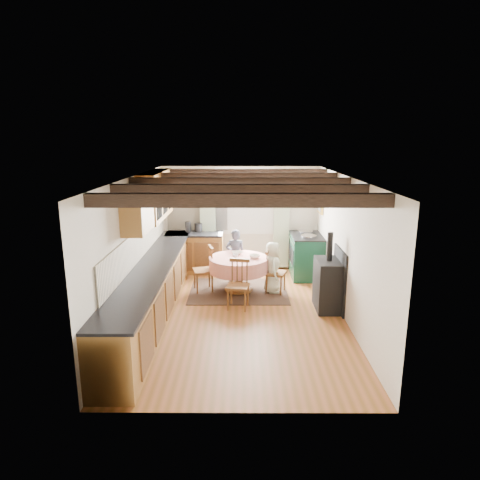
{
  "coord_description": "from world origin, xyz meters",
  "views": [
    {
      "loc": [
        0.03,
        -6.91,
        3.02
      ],
      "look_at": [
        0.0,
        0.8,
        1.15
      ],
      "focal_mm": 31.52,
      "sensor_mm": 36.0,
      "label": 1
    }
  ],
  "objects_px": {
    "chair_right": "(276,271)",
    "aga_range": "(306,255)",
    "dining_table": "(239,274)",
    "cup": "(235,257)",
    "child_far": "(235,256)",
    "chair_left": "(203,269)",
    "child_right": "(272,267)",
    "chair_near": "(238,285)",
    "cast_iron_stove": "(329,271)"
  },
  "relations": [
    {
      "from": "dining_table",
      "to": "chair_near",
      "type": "bearing_deg",
      "value": -90.2
    },
    {
      "from": "chair_left",
      "to": "aga_range",
      "type": "height_order",
      "value": "aga_range"
    },
    {
      "from": "chair_left",
      "to": "cup",
      "type": "bearing_deg",
      "value": 61.96
    },
    {
      "from": "chair_right",
      "to": "child_far",
      "type": "distance_m",
      "value": 1.06
    },
    {
      "from": "child_far",
      "to": "dining_table",
      "type": "bearing_deg",
      "value": 102.56
    },
    {
      "from": "chair_near",
      "to": "cast_iron_stove",
      "type": "bearing_deg",
      "value": 9.5
    },
    {
      "from": "cup",
      "to": "chair_near",
      "type": "bearing_deg",
      "value": -85.42
    },
    {
      "from": "chair_left",
      "to": "aga_range",
      "type": "distance_m",
      "value": 2.41
    },
    {
      "from": "chair_right",
      "to": "child_far",
      "type": "height_order",
      "value": "child_far"
    },
    {
      "from": "chair_left",
      "to": "chair_right",
      "type": "relative_size",
      "value": 1.05
    },
    {
      "from": "chair_near",
      "to": "cup",
      "type": "xyz_separation_m",
      "value": [
        -0.06,
        0.74,
        0.31
      ]
    },
    {
      "from": "dining_table",
      "to": "chair_left",
      "type": "xyz_separation_m",
      "value": [
        -0.71,
        0.02,
        0.11
      ]
    },
    {
      "from": "chair_right",
      "to": "aga_range",
      "type": "relative_size",
      "value": 0.84
    },
    {
      "from": "chair_left",
      "to": "chair_right",
      "type": "bearing_deg",
      "value": 71.7
    },
    {
      "from": "aga_range",
      "to": "cast_iron_stove",
      "type": "bearing_deg",
      "value": -86.63
    },
    {
      "from": "chair_right",
      "to": "child_far",
      "type": "relative_size",
      "value": 0.77
    },
    {
      "from": "child_right",
      "to": "chair_left",
      "type": "bearing_deg",
      "value": 85.75
    },
    {
      "from": "chair_near",
      "to": "dining_table",
      "type": "bearing_deg",
      "value": 100.23
    },
    {
      "from": "cup",
      "to": "child_far",
      "type": "bearing_deg",
      "value": 90.64
    },
    {
      "from": "cast_iron_stove",
      "to": "chair_left",
      "type": "bearing_deg",
      "value": 158.53
    },
    {
      "from": "chair_near",
      "to": "aga_range",
      "type": "height_order",
      "value": "aga_range"
    },
    {
      "from": "child_far",
      "to": "cup",
      "type": "relative_size",
      "value": 10.32
    },
    {
      "from": "chair_left",
      "to": "chair_right",
      "type": "height_order",
      "value": "chair_left"
    },
    {
      "from": "chair_near",
      "to": "cup",
      "type": "distance_m",
      "value": 0.8
    },
    {
      "from": "chair_left",
      "to": "child_right",
      "type": "bearing_deg",
      "value": 72.53
    },
    {
      "from": "chair_right",
      "to": "chair_left",
      "type": "bearing_deg",
      "value": 105.65
    },
    {
      "from": "dining_table",
      "to": "chair_right",
      "type": "height_order",
      "value": "chair_right"
    },
    {
      "from": "cast_iron_stove",
      "to": "dining_table",
      "type": "bearing_deg",
      "value": 150.93
    },
    {
      "from": "aga_range",
      "to": "child_right",
      "type": "bearing_deg",
      "value": -129.26
    },
    {
      "from": "cast_iron_stove",
      "to": "child_right",
      "type": "relative_size",
      "value": 1.37
    },
    {
      "from": "chair_near",
      "to": "child_right",
      "type": "distance_m",
      "value": 1.07
    },
    {
      "from": "chair_left",
      "to": "cast_iron_stove",
      "type": "relative_size",
      "value": 0.65
    },
    {
      "from": "aga_range",
      "to": "cast_iron_stove",
      "type": "height_order",
      "value": "cast_iron_stove"
    },
    {
      "from": "chair_left",
      "to": "cup",
      "type": "height_order",
      "value": "chair_left"
    },
    {
      "from": "dining_table",
      "to": "cast_iron_stove",
      "type": "relative_size",
      "value": 0.83
    },
    {
      "from": "chair_left",
      "to": "cup",
      "type": "relative_size",
      "value": 8.3
    },
    {
      "from": "aga_range",
      "to": "cast_iron_stove",
      "type": "xyz_separation_m",
      "value": [
        0.11,
        -1.87,
        0.23
      ]
    },
    {
      "from": "dining_table",
      "to": "cup",
      "type": "height_order",
      "value": "cup"
    },
    {
      "from": "child_right",
      "to": "dining_table",
      "type": "bearing_deg",
      "value": 84.69
    },
    {
      "from": "chair_left",
      "to": "cast_iron_stove",
      "type": "distance_m",
      "value": 2.51
    },
    {
      "from": "chair_right",
      "to": "aga_range",
      "type": "distance_m",
      "value": 1.28
    },
    {
      "from": "dining_table",
      "to": "aga_range",
      "type": "bearing_deg",
      "value": 32.92
    },
    {
      "from": "chair_near",
      "to": "child_far",
      "type": "distance_m",
      "value": 1.47
    },
    {
      "from": "dining_table",
      "to": "cast_iron_stove",
      "type": "height_order",
      "value": "cast_iron_stove"
    },
    {
      "from": "cup",
      "to": "chair_right",
      "type": "bearing_deg",
      "value": 4.73
    },
    {
      "from": "chair_near",
      "to": "child_far",
      "type": "bearing_deg",
      "value": 103.05
    },
    {
      "from": "dining_table",
      "to": "aga_range",
      "type": "height_order",
      "value": "aga_range"
    },
    {
      "from": "dining_table",
      "to": "chair_near",
      "type": "distance_m",
      "value": 0.87
    },
    {
      "from": "chair_right",
      "to": "cup",
      "type": "height_order",
      "value": "chair_right"
    },
    {
      "from": "chair_near",
      "to": "child_far",
      "type": "height_order",
      "value": "child_far"
    }
  ]
}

